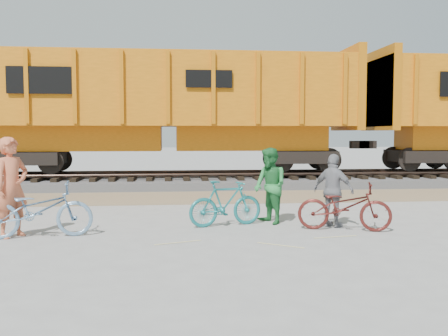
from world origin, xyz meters
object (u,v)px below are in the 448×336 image
(bicycle_blue, at_px, (38,210))
(person_woman, at_px, (333,191))
(hopper_car_center, at_px, (169,106))
(person_solo, at_px, (12,187))
(bicycle_maroon, at_px, (344,207))
(person_man, at_px, (270,186))
(bicycle_teal, at_px, (226,203))

(bicycle_blue, bearing_deg, person_woman, -93.14)
(hopper_car_center, bearing_deg, person_solo, -107.74)
(person_solo, distance_m, person_woman, 6.44)
(bicycle_maroon, xyz_separation_m, person_man, (-1.36, 0.92, 0.34))
(hopper_car_center, distance_m, bicycle_maroon, 10.01)
(bicycle_blue, distance_m, person_woman, 5.95)
(bicycle_teal, height_order, person_solo, person_solo)
(bicycle_teal, relative_size, person_man, 0.98)
(bicycle_teal, distance_m, bicycle_maroon, 2.47)
(hopper_car_center, bearing_deg, person_man, -74.09)
(bicycle_blue, height_order, person_solo, person_solo)
(bicycle_maroon, distance_m, person_solo, 6.54)
(person_solo, bearing_deg, bicycle_maroon, -53.97)
(hopper_car_center, xyz_separation_m, bicycle_maroon, (3.65, -8.97, -2.51))
(bicycle_blue, relative_size, bicycle_maroon, 1.07)
(bicycle_blue, height_order, bicycle_teal, bicycle_blue)
(hopper_car_center, relative_size, bicycle_teal, 8.55)
(bicycle_teal, xyz_separation_m, person_man, (1.00, 0.20, 0.34))
(person_man, bearing_deg, bicycle_blue, -100.42)
(hopper_car_center, height_order, bicycle_maroon, hopper_car_center)
(bicycle_teal, bearing_deg, person_woman, -113.64)
(person_solo, xyz_separation_m, person_man, (5.16, 0.91, -0.12))
(bicycle_blue, xyz_separation_m, bicycle_teal, (3.66, 0.81, -0.04))
(bicycle_teal, height_order, person_woman, person_woman)
(hopper_car_center, xyz_separation_m, person_man, (2.30, -8.05, -2.17))
(bicycle_maroon, height_order, person_solo, person_solo)
(bicycle_maroon, bearing_deg, bicycle_teal, 90.68)
(hopper_car_center, height_order, bicycle_blue, hopper_car_center)
(hopper_car_center, relative_size, person_man, 8.38)
(hopper_car_center, xyz_separation_m, person_woman, (3.55, -8.57, -2.23))
(bicycle_blue, relative_size, person_man, 1.20)
(bicycle_maroon, relative_size, person_solo, 0.98)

